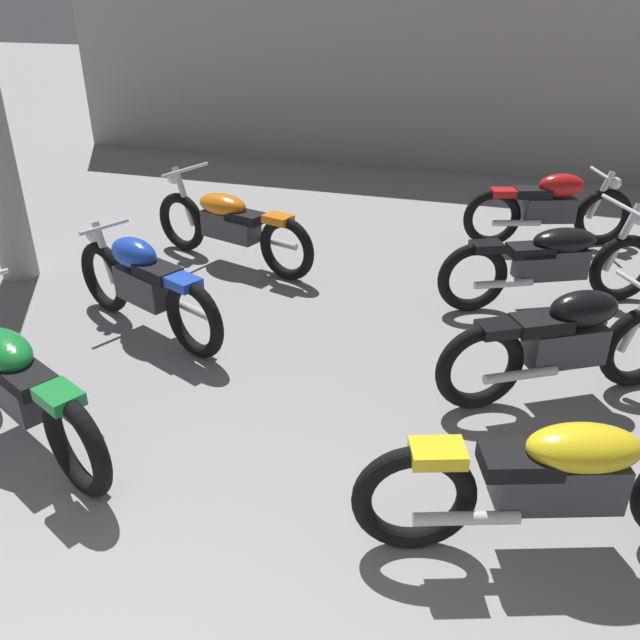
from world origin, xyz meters
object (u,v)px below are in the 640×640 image
motorcycle_right_row_3 (552,261)px  motorcycle_right_row_1 (561,479)px  motorcycle_left_row_3 (230,224)px  motorcycle_right_row_2 (566,342)px  motorcycle_left_row_1 (14,381)px  motorcycle_left_row_2 (144,283)px  motorcycle_right_row_4 (550,207)px

motorcycle_right_row_3 → motorcycle_right_row_1: bearing=-89.5°
motorcycle_left_row_3 → motorcycle_right_row_2: 3.79m
motorcycle_left_row_1 → motorcycle_left_row_3: same height
motorcycle_left_row_2 → motorcycle_right_row_4: same height
motorcycle_left_row_1 → motorcycle_left_row_2: (-0.00, 1.61, 0.01)m
motorcycle_right_row_3 → motorcycle_left_row_1: bearing=-136.4°
motorcycle_right_row_4 → motorcycle_left_row_3: bearing=-153.7°
motorcycle_left_row_3 → motorcycle_right_row_4: motorcycle_left_row_3 is taller
motorcycle_left_row_3 → motorcycle_right_row_3: size_ratio=1.05×
motorcycle_right_row_1 → motorcycle_left_row_2: bearing=155.5°
motorcycle_right_row_4 → motorcycle_right_row_3: bearing=-89.4°
motorcycle_right_row_1 → motorcycle_right_row_2: (0.06, 1.54, 0.01)m
motorcycle_right_row_1 → motorcycle_right_row_4: size_ratio=1.10×
motorcycle_left_row_1 → motorcycle_right_row_4: size_ratio=1.06×
motorcycle_left_row_1 → motorcycle_left_row_2: motorcycle_left_row_1 is taller
motorcycle_left_row_2 → motorcycle_right_row_1: 3.73m
motorcycle_right_row_1 → motorcycle_right_row_2: 1.54m
motorcycle_left_row_1 → motorcycle_right_row_1: (3.39, 0.07, 0.00)m
motorcycle_left_row_2 → motorcycle_right_row_3: 3.72m
motorcycle_right_row_1 → motorcycle_right_row_2: bearing=87.8°
motorcycle_left_row_3 → motorcycle_right_row_4: 3.67m
motorcycle_right_row_2 → motorcycle_left_row_2: bearing=180.0°
motorcycle_left_row_1 → motorcycle_right_row_3: bearing=43.6°
motorcycle_left_row_2 → motorcycle_left_row_3: 1.67m
motorcycle_left_row_3 → motorcycle_right_row_3: same height
motorcycle_left_row_1 → motorcycle_right_row_3: 4.64m
motorcycle_left_row_1 → motorcycle_right_row_1: size_ratio=0.96×
motorcycle_left_row_1 → motorcycle_right_row_4: motorcycle_left_row_1 is taller
motorcycle_right_row_2 → motorcycle_right_row_4: (-0.11, 3.30, 0.00)m
motorcycle_right_row_2 → motorcycle_right_row_4: 3.30m
motorcycle_left_row_2 → motorcycle_right_row_2: (3.45, -0.00, 0.00)m
motorcycle_left_row_2 → motorcycle_right_row_2: same height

